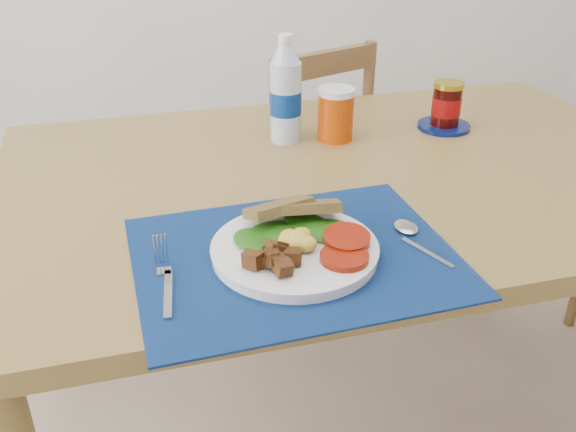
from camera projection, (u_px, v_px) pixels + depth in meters
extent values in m
cube|color=brown|center=(348.00, 180.00, 1.32)|extent=(1.40, 0.90, 0.04)
cylinder|color=brown|center=(61.00, 275.00, 1.68)|extent=(0.06, 0.06, 0.71)
cylinder|color=brown|center=(495.00, 213.00, 1.98)|extent=(0.06, 0.06, 0.71)
cube|color=brown|center=(290.00, 182.00, 2.07)|extent=(0.49, 0.48, 0.04)
cylinder|color=brown|center=(303.00, 207.00, 2.37)|extent=(0.03, 0.03, 0.38)
cylinder|color=brown|center=(225.00, 232.00, 2.20)|extent=(0.03, 0.03, 0.38)
cylinder|color=brown|center=(357.00, 242.00, 2.14)|extent=(0.03, 0.03, 0.38)
cylinder|color=brown|center=(275.00, 273.00, 1.98)|extent=(0.03, 0.03, 0.38)
cube|color=brown|center=(325.00, 63.00, 1.75)|extent=(0.34, 0.14, 0.44)
cube|color=black|center=(295.00, 256.00, 1.02)|extent=(0.51, 0.41, 0.00)
cylinder|color=silver|center=(295.00, 251.00, 1.01)|extent=(0.26, 0.26, 0.02)
ellipsoid|color=yellow|center=(298.00, 239.00, 1.00)|extent=(0.06, 0.06, 0.03)
cylinder|color=#9C2505|center=(345.00, 250.00, 0.99)|extent=(0.07, 0.07, 0.01)
ellipsoid|color=#0C3706|center=(294.00, 230.00, 1.04)|extent=(0.14, 0.08, 0.01)
cube|color=olive|center=(293.00, 207.00, 1.06)|extent=(0.11, 0.07, 0.04)
cube|color=#B2B5BA|center=(168.00, 294.00, 0.92)|extent=(0.03, 0.12, 0.00)
cube|color=#B2B5BA|center=(163.00, 265.00, 0.99)|extent=(0.03, 0.06, 0.00)
cube|color=#B2B5BA|center=(427.00, 253.00, 1.02)|extent=(0.05, 0.11, 0.00)
ellipsoid|color=#B2B5BA|center=(406.00, 228.00, 1.09)|extent=(0.04, 0.05, 0.00)
cylinder|color=#ADBFCC|center=(286.00, 102.00, 1.41)|extent=(0.07, 0.07, 0.18)
cylinder|color=navy|center=(286.00, 102.00, 1.41)|extent=(0.07, 0.07, 0.05)
cone|color=#ADBFCC|center=(285.00, 53.00, 1.36)|extent=(0.06, 0.06, 0.04)
cylinder|color=white|center=(285.00, 38.00, 1.34)|extent=(0.03, 0.03, 0.02)
cylinder|color=#AF3804|center=(336.00, 116.00, 1.43)|extent=(0.08, 0.08, 0.11)
cylinder|color=#04134A|center=(444.00, 126.00, 1.52)|extent=(0.12, 0.12, 0.01)
cylinder|color=black|center=(446.00, 106.00, 1.49)|extent=(0.07, 0.07, 0.09)
cylinder|color=maroon|center=(446.00, 106.00, 1.49)|extent=(0.07, 0.07, 0.04)
cylinder|color=#AC941C|center=(449.00, 85.00, 1.47)|extent=(0.07, 0.07, 0.01)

